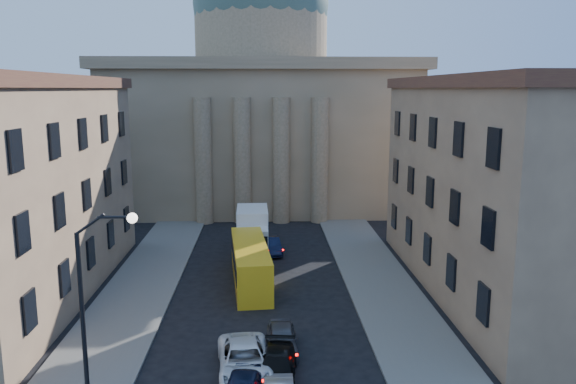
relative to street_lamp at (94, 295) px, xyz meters
name	(u,v)px	position (x,y,z in m)	size (l,w,h in m)	color
sidewalk_left	(122,317)	(-1.53, 10.00, -5.21)	(5.00, 60.00, 0.15)	#63605A
sidewalk_right	(397,313)	(15.47, 10.00, -5.21)	(5.00, 60.00, 0.15)	#63605A
church	(262,105)	(6.97, 47.47, 6.59)	(68.02, 28.76, 36.60)	#766449
building_left	(0,189)	(-10.03, 14.00, 2.14)	(11.60, 26.60, 14.70)	tan
building_right	(511,185)	(23.97, 14.00, 2.14)	(11.60, 26.60, 14.70)	tan
street_lamp	(94,295)	(0.00, 0.00, 0.00)	(2.62, 0.44, 8.83)	black
car_left_mid	(244,360)	(6.17, 2.80, -4.53)	(2.52, 5.46, 1.52)	white
car_right_mid	(277,367)	(7.77, 2.25, -4.63)	(1.85, 4.54, 1.32)	black
car_right_far	(282,339)	(8.09, 5.24, -4.59)	(1.64, 4.08, 1.39)	#46464B
car_right_distant	(271,246)	(7.77, 23.39, -4.62)	(1.42, 4.06, 1.34)	black
city_bus	(250,262)	(6.17, 16.06, -3.73)	(3.25, 10.43, 2.89)	yellow
box_truck	(252,232)	(6.17, 23.91, -3.56)	(2.74, 6.67, 3.63)	silver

